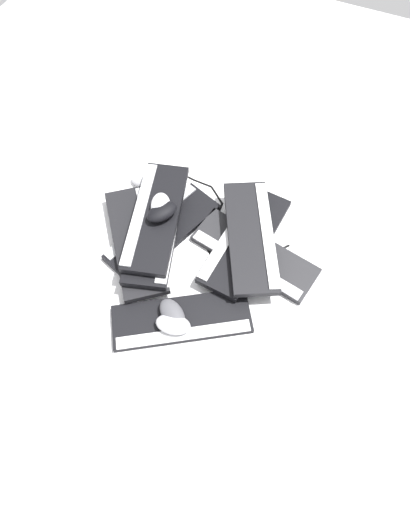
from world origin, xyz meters
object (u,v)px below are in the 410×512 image
Objects in this scene: keyboard_2 at (162,231)px; keyboard_4 at (251,236)px; mouse_3 at (145,181)px; mouse_0 at (172,313)px; mouse_4 at (162,212)px; keyboard_5 at (137,240)px; keyboard_7 at (155,216)px; keyboard_3 at (245,240)px; mouse_1 at (161,207)px; mouse_2 at (173,324)px; keyboard_6 at (156,229)px; keyboard_0 at (182,320)px; keyboard_1 at (254,255)px.

keyboard_4 is at bearing 103.24° from keyboard_2.
keyboard_2 is 4.23× the size of mouse_3.
mouse_0 is 0.34m from mouse_4.
keyboard_7 is at bearing 155.05° from keyboard_5.
keyboard_3 is 0.31m from mouse_1.
mouse_4 is (-0.31, -0.19, 0.09)m from mouse_2.
keyboard_6 is (0.11, -0.31, 0.00)m from keyboard_4.
mouse_0 is 1.00× the size of mouse_1.
keyboard_7 is 0.24m from mouse_3.
keyboard_4 is at bearing 109.13° from keyboard_6.
mouse_4 reaches higher than mouse_2.
keyboard_7 is 0.34m from mouse_0.
keyboard_6 is 0.07m from mouse_4.
keyboard_6 is 4.22× the size of mouse_0.
mouse_1 reaches higher than keyboard_2.
keyboard_0 is 4.11× the size of mouse_2.
keyboard_4 reaches higher than keyboard_2.
keyboard_4 is at bearing -117.13° from mouse_2.
mouse_1 is at bearing -25.27° from mouse_0.
keyboard_7 is 0.38m from mouse_2.
keyboard_3 reaches higher than keyboard_2.
mouse_1 is (0.03, -0.34, 0.13)m from keyboard_1.
keyboard_3 is 0.31m from keyboard_6.
keyboard_6 is at bearing 154.89° from mouse_1.
keyboard_3 is 0.30m from mouse_4.
mouse_2 is at bearing -16.90° from keyboard_0.
keyboard_4 reaches higher than keyboard_5.
mouse_2 is at bearing -15.66° from keyboard_4.
mouse_4 is (0.02, 0.01, 0.00)m from mouse_1.
keyboard_0 is 0.33m from keyboard_6.
mouse_4 is at bearing 143.19° from keyboard_5.
keyboard_7 is (-0.27, -0.22, 0.09)m from keyboard_0.
keyboard_7 reaches higher than keyboard_1.
mouse_3 is (-0.15, -0.16, -0.12)m from mouse_1.
mouse_2 is (0.04, -0.01, 0.04)m from keyboard_0.
keyboard_3 is (-0.02, -0.05, 0.03)m from keyboard_1.
keyboard_2 is 4.23× the size of mouse_1.
keyboard_1 is 0.51m from mouse_3.
mouse_1 is (-0.29, -0.21, 0.13)m from keyboard_0.
mouse_1 is 0.25m from mouse_3.
mouse_2 is at bearing 32.26° from keyboard_2.
mouse_1 is (-0.05, -0.00, 0.07)m from keyboard_6.
keyboard_0 and keyboard_1 have the same top height.
keyboard_3 is at bearing 114.31° from keyboard_5.
keyboard_6 is 0.31m from mouse_0.
keyboard_1 is 4.19× the size of mouse_4.
mouse_4 reaches higher than keyboard_1.
keyboard_7 reaches higher than keyboard_4.
mouse_2 is (0.31, 0.20, 0.04)m from keyboard_2.
keyboard_7 is at bearing -66.70° from mouse_2.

